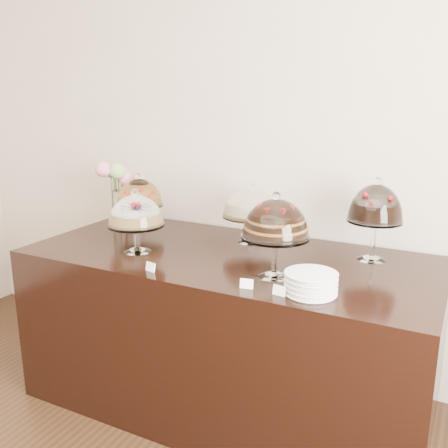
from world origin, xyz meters
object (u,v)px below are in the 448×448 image
at_px(cake_stand_fruit_tart, 139,195).
at_px(cake_stand_dark_choco, 376,207).
at_px(plate_stack, 311,283).
at_px(display_counter, 228,330).
at_px(cake_stand_sugar_sponge, 136,213).
at_px(flower_vase, 119,183).
at_px(cake_stand_choco_layer, 276,222).
at_px(cake_stand_cheesecake, 251,205).

bearing_deg(cake_stand_fruit_tart, cake_stand_dark_choco, 0.91).
xyz_separation_m(cake_stand_dark_choco, cake_stand_fruit_tart, (-1.46, -0.02, -0.07)).
xyz_separation_m(cake_stand_dark_choco, plate_stack, (-0.14, -0.59, -0.23)).
relative_size(cake_stand_dark_choco, cake_stand_fruit_tart, 1.22).
relative_size(display_counter, cake_stand_sugar_sponge, 6.28).
bearing_deg(flower_vase, cake_stand_fruit_tart, -14.67).
xyz_separation_m(cake_stand_sugar_sponge, cake_stand_dark_choco, (1.17, 0.45, 0.07)).
bearing_deg(cake_stand_choco_layer, cake_stand_cheesecake, 125.51).
bearing_deg(cake_stand_fruit_tart, cake_stand_choco_layer, -21.74).
xyz_separation_m(cake_stand_fruit_tart, plate_stack, (1.32, -0.56, -0.17)).
bearing_deg(display_counter, cake_stand_sugar_sponge, -158.02).
relative_size(cake_stand_cheesecake, cake_stand_dark_choco, 0.81).
bearing_deg(display_counter, cake_stand_cheesecake, 87.14).
distance_m(cake_stand_fruit_tart, flower_vase, 0.22).
relative_size(cake_stand_choco_layer, flower_vase, 0.97).
distance_m(cake_stand_sugar_sponge, cake_stand_dark_choco, 1.26).
height_order(cake_stand_sugar_sponge, cake_stand_cheesecake, same).
relative_size(cake_stand_fruit_tart, flower_vase, 0.85).
bearing_deg(plate_stack, cake_stand_sugar_sponge, 172.13).
relative_size(display_counter, cake_stand_choco_layer, 5.37).
xyz_separation_m(cake_stand_cheesecake, cake_stand_fruit_tart, (-0.77, -0.03, -0.00)).
bearing_deg(cake_stand_cheesecake, cake_stand_sugar_sponge, -136.58).
bearing_deg(cake_stand_sugar_sponge, cake_stand_dark_choco, 20.84).
bearing_deg(flower_vase, plate_stack, -22.12).
bearing_deg(cake_stand_dark_choco, display_counter, -159.92).
xyz_separation_m(display_counter, cake_stand_choco_layer, (0.35, -0.20, 0.72)).
distance_m(cake_stand_cheesecake, flower_vase, 0.97).
bearing_deg(cake_stand_dark_choco, cake_stand_choco_layer, -128.11).
distance_m(display_counter, flower_vase, 1.23).
bearing_deg(plate_stack, cake_stand_choco_layer, 149.84).
height_order(display_counter, flower_vase, flower_vase).
bearing_deg(flower_vase, cake_stand_dark_choco, -1.05).
relative_size(display_counter, plate_stack, 9.83).
bearing_deg(cake_stand_sugar_sponge, cake_stand_cheesecake, 43.42).
relative_size(cake_stand_cheesecake, plate_stack, 1.56).
relative_size(cake_stand_cheesecake, cake_stand_fruit_tart, 0.98).
bearing_deg(cake_stand_cheesecake, cake_stand_choco_layer, -54.49).
relative_size(cake_stand_sugar_sponge, cake_stand_fruit_tart, 0.98).
bearing_deg(flower_vase, cake_stand_sugar_sponge, -43.93).
relative_size(cake_stand_sugar_sponge, cake_stand_choco_layer, 0.86).
height_order(cake_stand_sugar_sponge, flower_vase, flower_vase).
distance_m(display_counter, cake_stand_dark_choco, 1.05).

